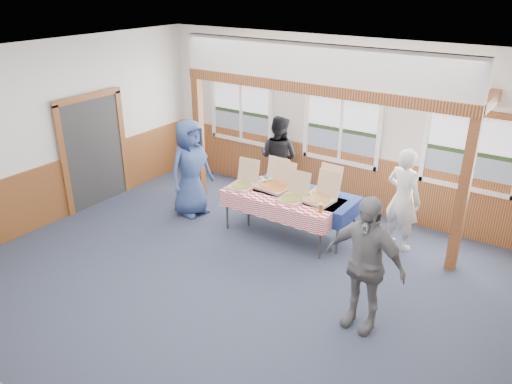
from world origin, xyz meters
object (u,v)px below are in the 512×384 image
woman_black (278,158)px  table_right (282,198)px  table_left (301,195)px  person_grey (364,264)px  man_blue (191,168)px  woman_white (403,199)px

woman_black → table_right: bearing=123.2°
table_left → table_right: bearing=-150.3°
woman_black → person_grey: size_ratio=0.93×
table_left → man_blue: size_ratio=1.15×
table_left → table_right: 0.34m
table_left → table_right: size_ratio=1.00×
woman_white → person_grey: person_grey is taller
person_grey → woman_black: bearing=141.9°
woman_white → woman_black: 2.79m
table_left → woman_white: size_ratio=1.22×
table_left → table_right: (-0.20, -0.27, 0.00)m
table_left → woman_white: (1.60, 0.49, 0.16)m
table_left → man_blue: 2.13m
man_blue → person_grey: (3.96, -1.29, -0.00)m
table_left → person_grey: 2.61m
table_right → woman_black: size_ratio=1.24×
table_right → man_blue: bearing=-167.3°
woman_white → woman_black: bearing=5.1°
man_blue → woman_black: bearing=-21.8°
table_left → table_right: same height
woman_white → woman_black: (-2.73, 0.57, -0.01)m
person_grey → man_blue: bearing=167.1°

